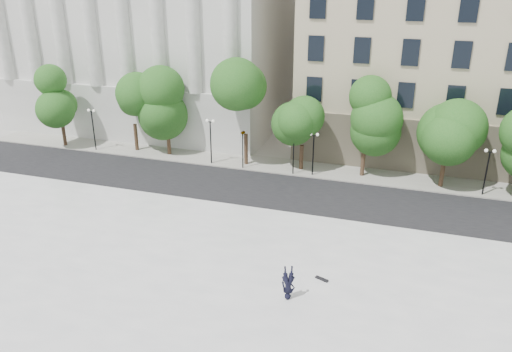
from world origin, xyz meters
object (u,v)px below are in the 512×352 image
object	(u,v)px
person_lying	(288,294)
skateboard	(322,279)
traffic_light_west	(243,131)
traffic_light_east	(294,135)

from	to	relation	value
person_lying	skateboard	distance (m)	2.74
traffic_light_west	skateboard	bearing A→B (deg)	-57.22
traffic_light_west	person_lying	world-z (taller)	traffic_light_west
traffic_light_west	traffic_light_east	distance (m)	4.76
person_lying	traffic_light_east	bearing A→B (deg)	86.68
skateboard	traffic_light_east	bearing A→B (deg)	130.07
traffic_light_west	traffic_light_east	bearing A→B (deg)	0.00
traffic_light_west	skateboard	size ratio (longest dim) A/B	5.09
traffic_light_west	traffic_light_east	xyz separation A→B (m)	(4.76, 0.00, 0.07)
traffic_light_west	skateboard	xyz separation A→B (m)	(10.47, -16.26, -3.15)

